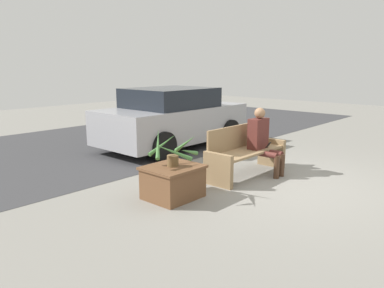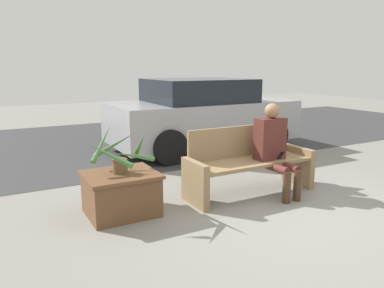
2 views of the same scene
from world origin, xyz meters
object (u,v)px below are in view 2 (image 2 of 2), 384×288
object	(u,v)px
person_seated	(274,145)
planter_box	(121,192)
parked_car	(202,115)
potted_plant	(120,154)
bench	(248,163)

from	to	relation	value
person_seated	planter_box	distance (m)	2.14
planter_box	parked_car	xyz separation A→B (m)	(2.65, 2.66, 0.46)
planter_box	parked_car	world-z (taller)	parked_car
potted_plant	planter_box	bearing A→B (deg)	106.48
person_seated	parked_car	distance (m)	3.01
bench	potted_plant	distance (m)	1.83
planter_box	parked_car	size ratio (longest dim) A/B	0.22
bench	parked_car	bearing A→B (deg)	72.78
parked_car	potted_plant	bearing A→B (deg)	-134.79
person_seated	bench	bearing A→B (deg)	145.05
bench	parked_car	size ratio (longest dim) A/B	0.48
person_seated	potted_plant	bearing A→B (deg)	172.29
planter_box	parked_car	bearing A→B (deg)	45.04
planter_box	potted_plant	bearing A→B (deg)	-73.52
person_seated	potted_plant	distance (m)	2.10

